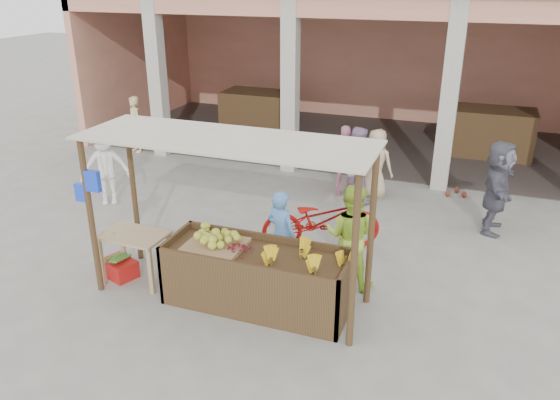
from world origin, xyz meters
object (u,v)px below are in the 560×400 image
at_px(fruit_stall, 257,280).
at_px(vendor_green, 351,233).
at_px(motorcycle, 321,219).
at_px(vendor_blue, 281,232).
at_px(red_crate, 120,268).
at_px(side_table, 134,242).

height_order(fruit_stall, vendor_green, vendor_green).
bearing_deg(motorcycle, vendor_green, -167.84).
bearing_deg(motorcycle, vendor_blue, 140.41).
relative_size(red_crate, vendor_green, 0.31).
distance_m(side_table, vendor_green, 3.24).
height_order(fruit_stall, vendor_blue, vendor_blue).
height_order(side_table, vendor_blue, vendor_blue).
distance_m(fruit_stall, vendor_green, 1.54).
height_order(side_table, motorcycle, motorcycle).
bearing_deg(vendor_blue, vendor_green, -150.67).
relative_size(fruit_stall, vendor_green, 1.54).
distance_m(fruit_stall, vendor_blue, 0.91).
distance_m(vendor_blue, motorcycle, 1.20).
distance_m(red_crate, vendor_green, 3.62).
relative_size(side_table, red_crate, 1.88).
bearing_deg(side_table, fruit_stall, 2.20).
height_order(vendor_green, motorcycle, vendor_green).
distance_m(fruit_stall, side_table, 2.01).
relative_size(vendor_blue, motorcycle, 0.73).
height_order(red_crate, vendor_blue, vendor_blue).
relative_size(fruit_stall, side_table, 2.64).
xyz_separation_m(vendor_blue, motorcycle, (0.30, 1.14, -0.22)).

